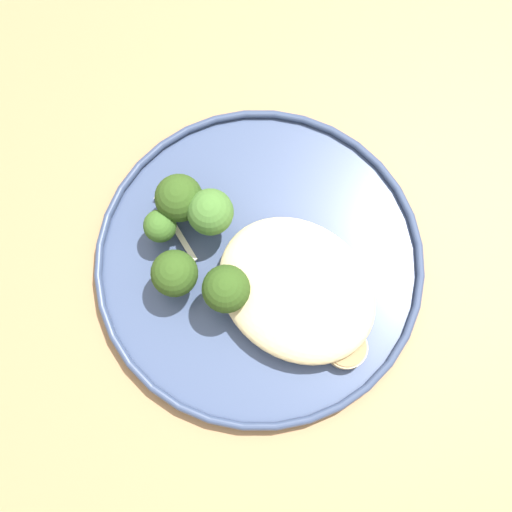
% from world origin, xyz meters
% --- Properties ---
extents(ground, '(6.00, 6.00, 0.00)m').
position_xyz_m(ground, '(0.00, 0.00, 0.00)').
color(ground, '#47423D').
extents(wooden_dining_table, '(1.40, 1.00, 0.74)m').
position_xyz_m(wooden_dining_table, '(0.00, 0.00, 0.66)').
color(wooden_dining_table, '#9E754C').
rests_on(wooden_dining_table, ground).
extents(dinner_plate, '(0.29, 0.29, 0.02)m').
position_xyz_m(dinner_plate, '(0.00, 0.02, 0.75)').
color(dinner_plate, '#38476B').
rests_on(dinner_plate, wooden_dining_table).
extents(noodle_bed, '(0.14, 0.12, 0.04)m').
position_xyz_m(noodle_bed, '(-0.04, 0.02, 0.77)').
color(noodle_bed, beige).
rests_on(noodle_bed, dinner_plate).
extents(seared_scallop_tiny_bay, '(0.03, 0.03, 0.02)m').
position_xyz_m(seared_scallop_tiny_bay, '(-0.04, 0.02, 0.76)').
color(seared_scallop_tiny_bay, '#DBB77A').
rests_on(seared_scallop_tiny_bay, dinner_plate).
extents(seared_scallop_left_edge, '(0.02, 0.02, 0.02)m').
position_xyz_m(seared_scallop_left_edge, '(-0.00, 0.02, 0.76)').
color(seared_scallop_left_edge, beige).
rests_on(seared_scallop_left_edge, dinner_plate).
extents(seared_scallop_large_seared, '(0.03, 0.03, 0.01)m').
position_xyz_m(seared_scallop_large_seared, '(-0.02, 0.00, 0.76)').
color(seared_scallop_large_seared, '#E5C689').
rests_on(seared_scallop_large_seared, dinner_plate).
extents(seared_scallop_tilted_round, '(0.04, 0.04, 0.01)m').
position_xyz_m(seared_scallop_tilted_round, '(-0.11, 0.03, 0.76)').
color(seared_scallop_tilted_round, '#DBB77A').
rests_on(seared_scallop_tilted_round, dinner_plate).
extents(seared_scallop_half_hidden, '(0.03, 0.03, 0.02)m').
position_xyz_m(seared_scallop_half_hidden, '(-0.05, -0.01, 0.76)').
color(seared_scallop_half_hidden, '#E5C689').
rests_on(seared_scallop_half_hidden, dinner_plate).
extents(broccoli_floret_beside_noodles, '(0.03, 0.03, 0.04)m').
position_xyz_m(broccoli_floret_beside_noodles, '(0.08, 0.05, 0.78)').
color(broccoli_floret_beside_noodles, '#89A356').
rests_on(broccoli_floret_beside_noodles, dinner_plate).
extents(broccoli_floret_front_edge, '(0.04, 0.04, 0.06)m').
position_xyz_m(broccoli_floret_front_edge, '(0.05, 0.02, 0.79)').
color(broccoli_floret_front_edge, '#89A356').
rests_on(broccoli_floret_front_edge, dinner_plate).
extents(broccoli_floret_tall_stalk, '(0.04, 0.04, 0.06)m').
position_xyz_m(broccoli_floret_tall_stalk, '(0.08, 0.02, 0.79)').
color(broccoli_floret_tall_stalk, '#89A356').
rests_on(broccoli_floret_tall_stalk, dinner_plate).
extents(broccoli_floret_right_tilted, '(0.04, 0.04, 0.06)m').
position_xyz_m(broccoli_floret_right_tilted, '(-0.00, 0.06, 0.79)').
color(broccoli_floret_right_tilted, '#89A356').
rests_on(broccoli_floret_right_tilted, dinner_plate).
extents(broccoli_floret_near_rim, '(0.04, 0.04, 0.05)m').
position_xyz_m(broccoli_floret_near_rim, '(0.04, 0.08, 0.78)').
color(broccoli_floret_near_rim, '#89A356').
rests_on(broccoli_floret_near_rim, dinner_plate).
extents(onion_sliver_long_sliver, '(0.05, 0.02, 0.00)m').
position_xyz_m(onion_sliver_long_sliver, '(0.07, 0.04, 0.75)').
color(onion_sliver_long_sliver, silver).
rests_on(onion_sliver_long_sliver, dinner_plate).
extents(onion_sliver_short_strip, '(0.04, 0.02, 0.00)m').
position_xyz_m(onion_sliver_short_strip, '(0.09, 0.02, 0.75)').
color(onion_sliver_short_strip, silver).
rests_on(onion_sliver_short_strip, dinner_plate).
extents(onion_sliver_pale_crescent, '(0.04, 0.01, 0.00)m').
position_xyz_m(onion_sliver_pale_crescent, '(0.01, 0.02, 0.75)').
color(onion_sliver_pale_crescent, silver).
rests_on(onion_sliver_pale_crescent, dinner_plate).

